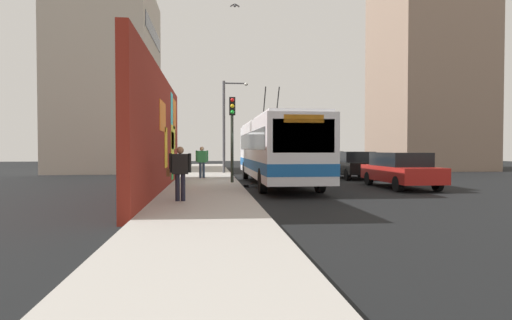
% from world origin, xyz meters
% --- Properties ---
extents(ground_plane, '(80.00, 80.00, 0.00)m').
position_xyz_m(ground_plane, '(0.00, 0.00, 0.00)').
color(ground_plane, black).
extents(sidewalk_slab, '(48.00, 3.20, 0.15)m').
position_xyz_m(sidewalk_slab, '(0.00, 1.60, 0.07)').
color(sidewalk_slab, '#ADA8A0').
rests_on(sidewalk_slab, ground_plane).
extents(graffiti_wall, '(14.52, 0.32, 4.66)m').
position_xyz_m(graffiti_wall, '(-3.70, 3.35, 2.33)').
color(graffiti_wall, maroon).
rests_on(graffiti_wall, ground_plane).
extents(building_far_left, '(10.15, 6.89, 14.08)m').
position_xyz_m(building_far_left, '(13.73, 9.20, 7.04)').
color(building_far_left, '#B2A899').
rests_on(building_far_left, ground_plane).
extents(building_far_right, '(8.69, 7.69, 19.18)m').
position_xyz_m(building_far_right, '(13.77, -17.00, 9.59)').
color(building_far_right, gray).
rests_on(building_far_right, ground_plane).
extents(city_bus, '(12.31, 2.59, 4.93)m').
position_xyz_m(city_bus, '(-0.29, -1.80, 1.76)').
color(city_bus, silver).
rests_on(city_bus, ground_plane).
extents(parked_car_red, '(4.77, 1.92, 1.58)m').
position_xyz_m(parked_car_red, '(-2.71, -7.00, 0.84)').
color(parked_car_red, '#B21E19').
rests_on(parked_car_red, ground_plane).
extents(parked_car_black, '(4.07, 1.94, 1.58)m').
position_xyz_m(parked_car_black, '(3.33, -7.00, 0.83)').
color(parked_car_black, black).
rests_on(parked_car_black, ground_plane).
extents(parked_car_navy, '(4.48, 1.76, 1.58)m').
position_xyz_m(parked_car_navy, '(9.04, -7.00, 0.83)').
color(parked_car_navy, navy).
rests_on(parked_car_navy, ground_plane).
extents(pedestrian_near_wall, '(0.22, 0.75, 1.67)m').
position_xyz_m(pedestrian_near_wall, '(-7.61, 2.32, 1.13)').
color(pedestrian_near_wall, '#1E1E2D').
rests_on(pedestrian_near_wall, sidewalk_slab).
extents(pedestrian_midblock, '(0.23, 0.68, 1.71)m').
position_xyz_m(pedestrian_midblock, '(2.72, 1.82, 1.16)').
color(pedestrian_midblock, '#2D3F59').
rests_on(pedestrian_midblock, sidewalk_slab).
extents(traffic_light, '(0.49, 0.28, 4.03)m').
position_xyz_m(traffic_light, '(-0.70, 0.35, 2.87)').
color(traffic_light, '#2D382D').
rests_on(traffic_light, sidewalk_slab).
extents(street_lamp, '(0.44, 1.72, 6.10)m').
position_xyz_m(street_lamp, '(7.69, 0.25, 3.68)').
color(street_lamp, '#4C4C51').
rests_on(street_lamp, sidewalk_slab).
extents(curbside_puddle, '(1.67, 1.67, 0.00)m').
position_xyz_m(curbside_puddle, '(-1.13, -0.60, 0.00)').
color(curbside_puddle, black).
rests_on(curbside_puddle, ground_plane).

